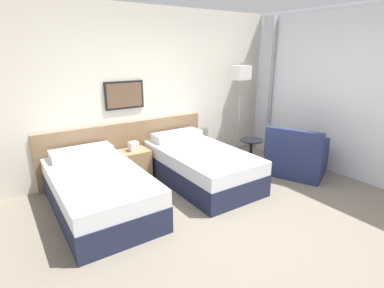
% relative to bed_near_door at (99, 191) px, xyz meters
% --- Properties ---
extents(ground_plane, '(16.00, 16.00, 0.00)m').
position_rel_bed_near_door_xyz_m(ground_plane, '(1.30, -1.28, -0.28)').
color(ground_plane, slate).
extents(wall_headboard, '(10.00, 0.10, 2.70)m').
position_rel_bed_near_door_xyz_m(wall_headboard, '(1.26, 1.01, 1.02)').
color(wall_headboard, beige).
rests_on(wall_headboard, ground_plane).
extents(wall_window, '(0.21, 4.76, 2.70)m').
position_rel_bed_near_door_xyz_m(wall_window, '(3.80, -1.29, 1.06)').
color(wall_window, white).
rests_on(wall_window, ground_plane).
extents(bed_near_door, '(1.07, 1.92, 0.66)m').
position_rel_bed_near_door_xyz_m(bed_near_door, '(0.00, 0.00, 0.00)').
color(bed_near_door, '#1E233D').
rests_on(bed_near_door, ground_plane).
extents(bed_near_window, '(1.07, 1.92, 0.66)m').
position_rel_bed_near_door_xyz_m(bed_near_window, '(1.61, 0.00, 0.00)').
color(bed_near_window, '#1E233D').
rests_on(bed_near_window, ground_plane).
extents(nightstand, '(0.46, 0.38, 0.61)m').
position_rel_bed_near_door_xyz_m(nightstand, '(0.81, 0.72, -0.03)').
color(nightstand, '#9E7A51').
rests_on(nightstand, ground_plane).
extents(floor_lamp, '(0.27, 0.27, 1.75)m').
position_rel_bed_near_door_xyz_m(floor_lamp, '(2.89, 0.54, 1.23)').
color(floor_lamp, '#9E9993').
rests_on(floor_lamp, ground_plane).
extents(side_table, '(0.39, 0.39, 0.53)m').
position_rel_bed_near_door_xyz_m(side_table, '(2.67, -0.04, 0.09)').
color(side_table, black).
rests_on(side_table, ground_plane).
extents(armchair, '(1.03, 1.11, 0.84)m').
position_rel_bed_near_door_xyz_m(armchair, '(3.12, -0.65, 0.01)').
color(armchair, navy).
rests_on(armchair, ground_plane).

